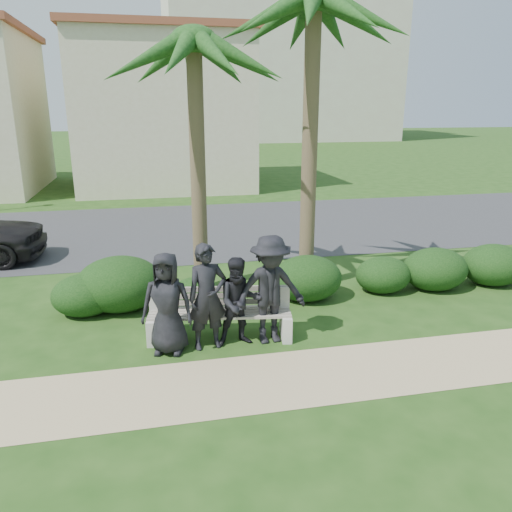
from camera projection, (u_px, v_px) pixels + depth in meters
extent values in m
plane|color=#1E4112|center=(264.00, 327.00, 9.09)|extent=(160.00, 160.00, 0.00)
cube|color=tan|center=(292.00, 378.00, 7.41)|extent=(30.00, 1.60, 0.01)
cube|color=#2D2D30|center=(210.00, 228.00, 16.58)|extent=(160.00, 8.00, 0.01)
cube|color=beige|center=(163.00, 114.00, 24.74)|extent=(8.00, 8.00, 7.00)
cube|color=brown|center=(159.00, 34.00, 23.69)|extent=(8.40, 8.40, 0.30)
cube|color=beige|center=(275.00, 54.00, 60.53)|extent=(26.00, 18.00, 20.00)
cube|color=gray|center=(220.00, 315.00, 8.51)|extent=(2.50, 0.93, 0.04)
cube|color=gray|center=(217.00, 296.00, 8.67)|extent=(2.41, 0.42, 0.28)
cube|color=beige|center=(153.00, 333.00, 8.35)|extent=(0.25, 0.58, 0.45)
cube|color=beige|center=(284.00, 321.00, 8.81)|extent=(0.25, 0.58, 0.45)
imported|color=black|center=(167.00, 304.00, 7.98)|extent=(0.94, 0.74, 1.68)
imported|color=black|center=(207.00, 297.00, 8.11)|extent=(0.71, 0.53, 1.79)
imported|color=black|center=(239.00, 302.00, 8.26)|extent=(0.75, 0.59, 1.52)
imported|color=black|center=(270.00, 290.00, 8.31)|extent=(1.25, 0.78, 1.87)
ellipsoid|color=black|center=(85.00, 294.00, 9.59)|extent=(1.26, 1.04, 0.82)
ellipsoid|color=black|center=(120.00, 282.00, 9.79)|extent=(1.69, 1.40, 1.10)
ellipsoid|color=black|center=(196.00, 292.00, 9.93)|extent=(0.98, 0.81, 0.64)
ellipsoid|color=black|center=(307.00, 277.00, 10.34)|extent=(1.46, 1.21, 0.95)
ellipsoid|color=black|center=(383.00, 274.00, 10.78)|extent=(1.21, 1.00, 0.79)
ellipsoid|color=black|center=(435.00, 268.00, 10.93)|extent=(1.44, 1.19, 0.94)
ellipsoid|color=black|center=(494.00, 264.00, 11.23)|extent=(1.44, 1.19, 0.94)
cylinder|color=brown|center=(198.00, 172.00, 10.35)|extent=(0.32, 0.32, 5.11)
cylinder|color=brown|center=(309.00, 154.00, 10.26)|extent=(0.32, 0.32, 5.84)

